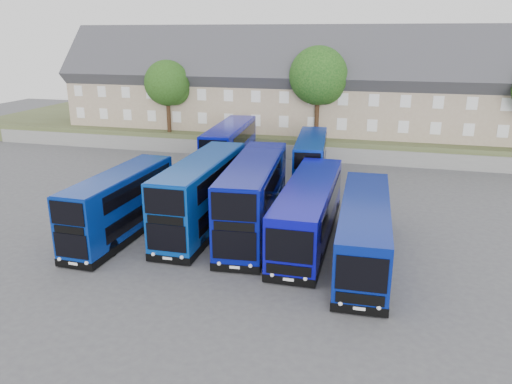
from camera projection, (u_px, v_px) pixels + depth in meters
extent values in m
plane|color=#4C4B51|center=(216.00, 257.00, 28.62)|extent=(120.00, 120.00, 0.00)
cube|color=slate|center=(294.00, 152.00, 50.50)|extent=(70.00, 0.40, 1.50)
cube|color=#4D532F|center=(309.00, 132.00, 59.64)|extent=(80.00, 20.00, 2.00)
cube|color=tan|center=(109.00, 96.00, 60.59)|extent=(6.00, 8.00, 6.00)
cube|color=#3E3E44|center=(107.00, 71.00, 59.68)|extent=(6.00, 10.40, 10.40)
cube|color=brown|center=(116.00, 37.00, 58.15)|extent=(0.60, 0.90, 1.40)
cube|color=tan|center=(155.00, 98.00, 59.13)|extent=(6.00, 8.00, 6.00)
cube|color=#3E3E44|center=(153.00, 72.00, 58.22)|extent=(6.00, 10.40, 10.40)
cube|color=brown|center=(163.00, 37.00, 56.69)|extent=(0.60, 0.90, 1.40)
cube|color=tan|center=(202.00, 99.00, 57.67)|extent=(6.00, 8.00, 6.00)
cube|color=#3E3E44|center=(201.00, 73.00, 56.76)|extent=(6.00, 10.40, 10.40)
cube|color=brown|center=(213.00, 37.00, 55.23)|extent=(0.60, 0.90, 1.40)
cube|color=tan|center=(252.00, 101.00, 56.20)|extent=(6.00, 8.00, 6.00)
cube|color=#3E3E44|center=(252.00, 74.00, 55.29)|extent=(6.00, 10.40, 10.40)
cube|color=brown|center=(265.00, 37.00, 53.76)|extent=(0.60, 0.90, 1.40)
cube|color=tan|center=(305.00, 103.00, 54.74)|extent=(6.00, 8.00, 6.00)
cube|color=#3E3E44|center=(306.00, 75.00, 53.83)|extent=(6.00, 10.40, 10.40)
cube|color=brown|center=(321.00, 38.00, 52.30)|extent=(0.60, 0.90, 1.40)
cube|color=tan|center=(360.00, 105.00, 53.28)|extent=(6.00, 8.00, 6.00)
cube|color=#3E3E44|center=(362.00, 76.00, 52.37)|extent=(6.00, 10.40, 10.40)
cube|color=brown|center=(379.00, 38.00, 50.84)|extent=(0.60, 0.90, 1.40)
cube|color=tan|center=(419.00, 107.00, 51.82)|extent=(6.00, 8.00, 6.00)
cube|color=#3E3E44|center=(422.00, 77.00, 50.91)|extent=(6.00, 10.40, 10.40)
cube|color=brown|center=(442.00, 38.00, 49.38)|extent=(0.60, 0.90, 1.40)
cube|color=tan|center=(481.00, 109.00, 50.36)|extent=(6.00, 8.00, 6.00)
cube|color=#3E3E44|center=(485.00, 78.00, 49.45)|extent=(6.00, 10.40, 10.40)
cube|color=brown|center=(508.00, 38.00, 47.92)|extent=(0.60, 0.90, 1.40)
cube|color=navy|center=(120.00, 203.00, 31.01)|extent=(2.57, 10.21, 3.71)
cube|color=black|center=(123.00, 231.00, 31.59)|extent=(2.61, 10.25, 0.45)
cube|color=black|center=(71.00, 246.00, 26.57)|extent=(2.01, 0.11, 1.38)
cube|color=black|center=(67.00, 214.00, 26.01)|extent=(2.01, 0.11, 1.29)
cylinder|color=black|center=(82.00, 244.00, 29.16)|extent=(0.33, 1.01, 1.00)
cube|color=#083894|center=(202.00, 192.00, 32.20)|extent=(2.71, 11.45, 4.22)
cube|color=black|center=(203.00, 223.00, 32.85)|extent=(2.75, 11.49, 0.45)
cube|color=black|center=(166.00, 238.00, 27.15)|extent=(2.30, 0.08, 1.56)
cube|color=black|center=(164.00, 202.00, 26.52)|extent=(2.30, 0.08, 1.45)
cylinder|color=black|center=(165.00, 239.00, 29.82)|extent=(0.31, 1.00, 1.00)
cube|color=#070F86|center=(254.00, 195.00, 31.36)|extent=(3.70, 11.94, 4.35)
cube|color=black|center=(254.00, 228.00, 32.03)|extent=(3.74, 11.99, 0.45)
cube|color=black|center=(234.00, 246.00, 26.08)|extent=(2.37, 0.27, 1.60)
cube|color=black|center=(234.00, 207.00, 25.43)|extent=(2.37, 0.27, 1.50)
cylinder|color=black|center=(223.00, 247.00, 28.71)|extent=(0.39, 1.02, 1.00)
cube|color=#080F9F|center=(230.00, 149.00, 44.61)|extent=(3.37, 11.41, 4.15)
cube|color=black|center=(230.00, 171.00, 45.26)|extent=(3.42, 11.45, 0.45)
cube|color=black|center=(214.00, 174.00, 39.57)|extent=(2.26, 0.23, 1.53)
cube|color=black|center=(213.00, 149.00, 38.95)|extent=(2.26, 0.23, 1.43)
cylinder|color=black|center=(208.00, 179.00, 42.18)|extent=(0.37, 1.02, 1.00)
cube|color=#0829A2|center=(311.00, 159.00, 41.97)|extent=(3.22, 10.17, 3.65)
cube|color=black|center=(310.00, 180.00, 42.53)|extent=(3.26, 10.21, 0.45)
cube|color=black|center=(307.00, 185.00, 37.47)|extent=(1.97, 0.25, 1.36)
cube|color=black|center=(307.00, 161.00, 36.92)|extent=(1.97, 0.25, 1.27)
cylinder|color=black|center=(296.00, 187.00, 39.99)|extent=(0.39, 1.02, 1.00)
cube|color=#0909A5|center=(309.00, 208.00, 30.70)|extent=(2.81, 13.02, 3.23)
cube|color=black|center=(308.00, 233.00, 31.20)|extent=(2.85, 13.06, 0.45)
cube|color=black|center=(289.00, 246.00, 24.59)|extent=(2.41, 0.08, 1.73)
cylinder|color=black|center=(275.00, 257.00, 27.46)|extent=(0.31, 1.00, 1.00)
cube|color=navy|center=(364.00, 228.00, 27.82)|extent=(3.01, 12.49, 3.06)
cube|color=black|center=(362.00, 254.00, 28.30)|extent=(3.05, 12.53, 0.45)
cube|color=black|center=(362.00, 274.00, 21.96)|extent=(2.29, 0.14, 1.65)
cylinder|color=black|center=(337.00, 281.00, 24.77)|extent=(0.33, 1.01, 1.00)
cylinder|color=#382314|center=(169.00, 115.00, 53.89)|extent=(0.44, 0.44, 3.75)
sphere|color=#214011|center=(167.00, 83.00, 52.86)|extent=(4.80, 4.80, 4.80)
sphere|color=#214011|center=(174.00, 90.00, 53.31)|extent=(3.30, 3.30, 3.30)
cylinder|color=#382314|center=(317.00, 116.00, 50.34)|extent=(0.44, 0.44, 4.50)
sphere|color=#103B10|center=(318.00, 75.00, 49.11)|extent=(5.76, 5.76, 5.76)
sphere|color=#103B10|center=(325.00, 85.00, 49.60)|extent=(3.96, 3.96, 3.96)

